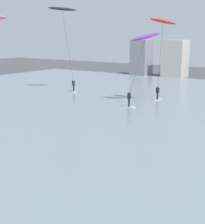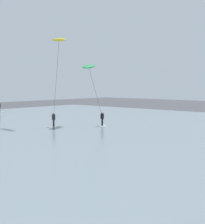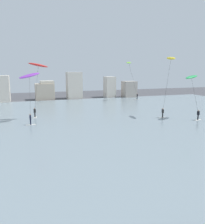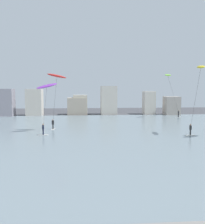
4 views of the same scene
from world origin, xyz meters
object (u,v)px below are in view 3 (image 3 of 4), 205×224
(kitesurfer_red, at_px, (38,70))
(kitesurfer_purple, at_px, (30,80))
(kitesurfer_green, at_px, (192,81))
(kitesurfer_lime, at_px, (130,68))
(kitesurfer_yellow, at_px, (170,65))

(kitesurfer_red, distance_m, kitesurfer_purple, 2.47)
(kitesurfer_red, bearing_deg, kitesurfer_purple, -130.33)
(kitesurfer_green, xyz_separation_m, kitesurfer_purple, (-24.70, 6.01, 0.26))
(kitesurfer_lime, bearing_deg, kitesurfer_red, -145.94)
(kitesurfer_lime, xyz_separation_m, kitesurfer_purple, (-24.90, -17.50, -1.93))
(kitesurfer_green, height_order, kitesurfer_purple, kitesurfer_purple)
(kitesurfer_lime, height_order, kitesurfer_purple, kitesurfer_lime)
(kitesurfer_green, distance_m, kitesurfer_purple, 25.42)
(kitesurfer_red, relative_size, kitesurfer_lime, 0.93)
(kitesurfer_green, relative_size, kitesurfer_red, 0.78)
(kitesurfer_green, xyz_separation_m, kitesurfer_yellow, (-2.66, 2.39, 2.48))
(kitesurfer_red, height_order, kitesurfer_lime, kitesurfer_lime)
(kitesurfer_green, distance_m, kitesurfer_red, 24.61)
(kitesurfer_lime, bearing_deg, kitesurfer_yellow, -97.71)
(kitesurfer_yellow, xyz_separation_m, kitesurfer_purple, (-22.04, 3.62, -2.22))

